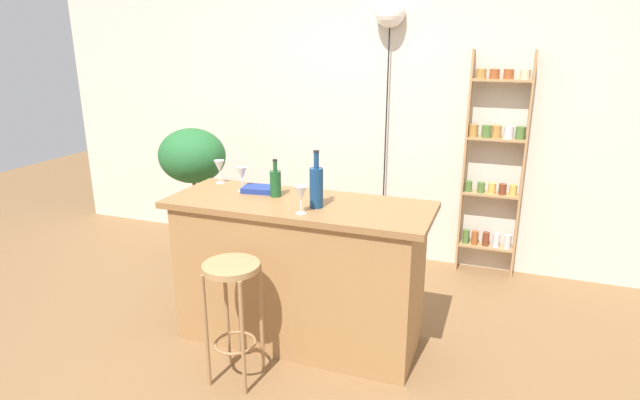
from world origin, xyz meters
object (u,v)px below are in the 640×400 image
object	(u,v)px
bar_stool	(233,296)
bottle_spirits_clear	(316,186)
spice_shelf	(494,164)
plant_stool	(198,240)
wine_glass_center	(301,194)
wine_glass_right	(219,167)
bottle_vinegar	(275,183)
cookbook	(259,189)
potted_plant	(193,163)
pendant_globe_light	(390,15)
wine_glass_left	(242,174)

from	to	relation	value
bar_stool	bottle_spirits_clear	size ratio (longest dim) A/B	2.11
bar_stool	spice_shelf	distance (m)	2.45
plant_stool	bar_stool	bearing A→B (deg)	-50.44
bar_stool	spice_shelf	world-z (taller)	spice_shelf
wine_glass_center	wine_glass_right	bearing A→B (deg)	151.50
bar_stool	plant_stool	world-z (taller)	bar_stool
bar_stool	bottle_vinegar	world-z (taller)	bottle_vinegar
spice_shelf	bottle_vinegar	distance (m)	1.93
plant_stool	cookbook	distance (m)	1.45
bottle_vinegar	wine_glass_right	bearing A→B (deg)	162.60
bar_stool	potted_plant	xyz separation A→B (m)	(-1.15, 1.39, 0.38)
bottle_vinegar	wine_glass_center	xyz separation A→B (m)	(0.29, -0.27, 0.03)
bar_stool	potted_plant	world-z (taller)	potted_plant
bar_stool	bottle_spirits_clear	world-z (taller)	bottle_spirits_clear
plant_stool	pendant_globe_light	world-z (taller)	pendant_globe_light
potted_plant	wine_glass_right	world-z (taller)	potted_plant
bottle_spirits_clear	wine_glass_center	bearing A→B (deg)	-105.33
wine_glass_right	cookbook	world-z (taller)	wine_glass_right
wine_glass_center	cookbook	size ratio (longest dim) A/B	0.78
potted_plant	bottle_vinegar	size ratio (longest dim) A/B	3.29
bottle_vinegar	cookbook	xyz separation A→B (m)	(-0.15, 0.06, -0.07)
bottle_vinegar	wine_glass_center	distance (m)	0.39
wine_glass_left	cookbook	distance (m)	0.15
pendant_globe_light	bar_stool	bearing A→B (deg)	-99.93
bottle_vinegar	wine_glass_center	size ratio (longest dim) A/B	1.48
cookbook	pendant_globe_light	bearing A→B (deg)	62.73
plant_stool	wine_glass_left	world-z (taller)	wine_glass_left
bottle_vinegar	wine_glass_right	distance (m)	0.53
bar_stool	wine_glass_left	size ratio (longest dim) A/B	4.45
bottle_spirits_clear	potted_plant	bearing A→B (deg)	148.21
spice_shelf	potted_plant	bearing A→B (deg)	-164.56
spice_shelf	wine_glass_center	world-z (taller)	spice_shelf
bottle_vinegar	wine_glass_left	xyz separation A→B (m)	(-0.26, 0.03, 0.03)
bottle_vinegar	bar_stool	bearing A→B (deg)	-90.01
potted_plant	pendant_globe_light	distance (m)	2.05
spice_shelf	wine_glass_right	world-z (taller)	spice_shelf
plant_stool	wine_glass_right	bearing A→B (deg)	-44.34
potted_plant	wine_glass_left	distance (m)	1.17
bottle_vinegar	pendant_globe_light	size ratio (longest dim) A/B	0.11
bar_stool	plant_stool	bearing A→B (deg)	129.56
plant_stool	potted_plant	xyz separation A→B (m)	(0.00, 0.00, 0.71)
potted_plant	bottle_vinegar	world-z (taller)	potted_plant
bottle_vinegar	pendant_globe_light	world-z (taller)	pendant_globe_light
wine_glass_right	cookbook	size ratio (longest dim) A/B	0.78
plant_stool	bottle_vinegar	bearing A→B (deg)	-34.49
wine_glass_left	wine_glass_center	bearing A→B (deg)	-29.25
plant_stool	pendant_globe_light	distance (m)	2.53
wine_glass_left	cookbook	size ratio (longest dim) A/B	0.78
plant_stool	cookbook	size ratio (longest dim) A/B	1.95
wine_glass_left	cookbook	world-z (taller)	wine_glass_left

